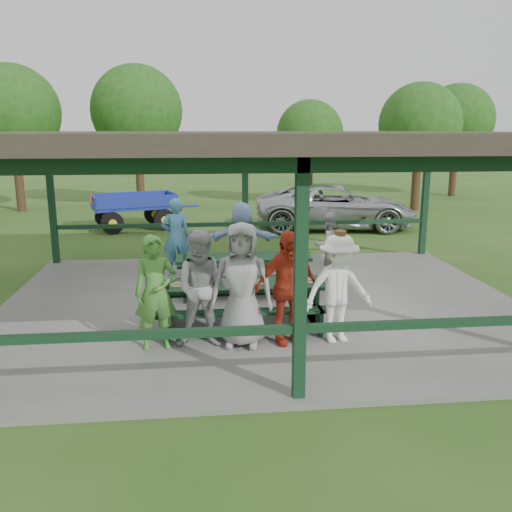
{
  "coord_description": "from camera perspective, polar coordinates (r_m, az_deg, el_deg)",
  "views": [
    {
      "loc": [
        -1.2,
        -9.97,
        3.38
      ],
      "look_at": [
        -0.16,
        -0.3,
        1.11
      ],
      "focal_mm": 38.0,
      "sensor_mm": 36.0,
      "label": 1
    }
  ],
  "objects": [
    {
      "name": "tree_right",
      "position": [
        24.12,
        16.86,
        13.11
      ],
      "size": [
        3.4,
        3.4,
        5.31
      ],
      "color": "#342114",
      "rests_on": "ground"
    },
    {
      "name": "spectator_lblue",
      "position": [
        11.98,
        -1.48,
        1.61
      ],
      "size": [
        1.69,
        0.75,
        1.76
      ],
      "primitive_type": "imported",
      "rotation": [
        0.0,
        0.0,
        3.0
      ],
      "color": "#8DAEDA",
      "rests_on": "concrete_slab"
    },
    {
      "name": "contestant_red",
      "position": [
        8.41,
        3.22,
        -3.33
      ],
      "size": [
        1.13,
        0.71,
        1.79
      ],
      "primitive_type": "imported",
      "rotation": [
        0.0,
        0.0,
        0.27
      ],
      "color": "#AC2C19",
      "rests_on": "concrete_slab"
    },
    {
      "name": "spectator_grey",
      "position": [
        12.27,
        7.59,
        1.15
      ],
      "size": [
        0.86,
        0.75,
        1.5
      ],
      "primitive_type": "imported",
      "rotation": [
        0.0,
        0.0,
        3.42
      ],
      "color": "#9A9A9D",
      "rests_on": "concrete_slab"
    },
    {
      "name": "tree_mid",
      "position": [
        25.14,
        5.67,
        12.65
      ],
      "size": [
        3.01,
        3.01,
        4.71
      ],
      "color": "#342114",
      "rests_on": "ground"
    },
    {
      "name": "ground",
      "position": [
        10.6,
        0.69,
        -5.44
      ],
      "size": [
        90.0,
        90.0,
        0.0
      ],
      "primitive_type": "plane",
      "color": "#28531A",
      "rests_on": "ground"
    },
    {
      "name": "contestant_grey_mid",
      "position": [
        8.28,
        -1.5,
        -3.06
      ],
      "size": [
        1.04,
        0.77,
        1.94
      ],
      "primitive_type": "imported",
      "rotation": [
        0.0,
        0.0,
        -0.17
      ],
      "color": "gray",
      "rests_on": "concrete_slab"
    },
    {
      "name": "contestant_green",
      "position": [
        8.33,
        -10.53,
        -3.81
      ],
      "size": [
        0.7,
        0.52,
        1.76
      ],
      "primitive_type": "imported",
      "rotation": [
        0.0,
        0.0,
        0.16
      ],
      "color": "#478934",
      "rests_on": "concrete_slab"
    },
    {
      "name": "picnic_table_near",
      "position": [
        9.23,
        -1.55,
        -4.49
      ],
      "size": [
        2.85,
        1.39,
        0.75
      ],
      "color": "black",
      "rests_on": "concrete_slab"
    },
    {
      "name": "picnic_table_far",
      "position": [
        11.16,
        -1.35,
        -1.37
      ],
      "size": [
        2.75,
        1.39,
        0.75
      ],
      "color": "black",
      "rests_on": "concrete_slab"
    },
    {
      "name": "spectator_blue",
      "position": [
        12.48,
        -8.43,
        2.0
      ],
      "size": [
        0.72,
        0.54,
        1.79
      ],
      "primitive_type": "imported",
      "rotation": [
        0.0,
        0.0,
        3.32
      ],
      "color": "teal",
      "rests_on": "concrete_slab"
    },
    {
      "name": "pavilion_structure",
      "position": [
        10.04,
        0.74,
        11.95
      ],
      "size": [
        10.6,
        8.6,
        3.24
      ],
      "color": "black",
      "rests_on": "concrete_slab"
    },
    {
      "name": "tree_left",
      "position": [
        24.81,
        -12.44,
        14.67
      ],
      "size": [
        3.93,
        3.93,
        6.14
      ],
      "color": "#342114",
      "rests_on": "ground"
    },
    {
      "name": "pickup_truck",
      "position": [
        19.07,
        8.31,
        5.14
      ],
      "size": [
        5.7,
        3.03,
        1.53
      ],
      "primitive_type": "imported",
      "rotation": [
        0.0,
        0.0,
        1.48
      ],
      "color": "silver",
      "rests_on": "ground"
    },
    {
      "name": "table_setting",
      "position": [
        9.16,
        -1.96,
        -2.68
      ],
      "size": [
        2.54,
        0.45,
        0.1
      ],
      "color": "white",
      "rests_on": "picnic_table_near"
    },
    {
      "name": "tree_far_right",
      "position": [
        30.09,
        20.44,
        13.23
      ],
      "size": [
        3.63,
        3.63,
        5.67
      ],
      "color": "#342114",
      "rests_on": "ground"
    },
    {
      "name": "concrete_slab",
      "position": [
        10.58,
        0.69,
        -5.19
      ],
      "size": [
        10.0,
        8.0,
        0.1
      ],
      "primitive_type": "cube",
      "color": "slate",
      "rests_on": "ground"
    },
    {
      "name": "contestant_grey_left",
      "position": [
        8.29,
        -5.53,
        -3.52
      ],
      "size": [
        0.93,
        0.74,
        1.82
      ],
      "primitive_type": "imported",
      "rotation": [
        0.0,
        0.0,
        -0.06
      ],
      "color": "#9C9C9E",
      "rests_on": "concrete_slab"
    },
    {
      "name": "tree_far_left",
      "position": [
        24.97,
        -24.27,
        13.63
      ],
      "size": [
        3.85,
        3.85,
        6.01
      ],
      "color": "#342114",
      "rests_on": "ground"
    },
    {
      "name": "farm_trailer",
      "position": [
        19.32,
        -12.69,
        4.72
      ],
      "size": [
        3.77,
        2.31,
        1.31
      ],
      "rotation": [
        0.0,
        0.0,
        0.31
      ],
      "color": "navy",
      "rests_on": "ground"
    },
    {
      "name": "contestant_white_fedora",
      "position": [
        8.55,
        8.64,
        -3.38
      ],
      "size": [
        1.21,
        0.84,
        1.78
      ],
      "rotation": [
        0.0,
        0.0,
        0.18
      ],
      "color": "white",
      "rests_on": "concrete_slab"
    }
  ]
}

